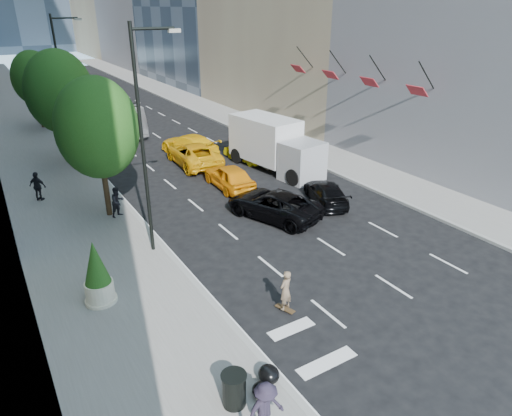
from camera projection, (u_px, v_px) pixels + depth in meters
ground at (314, 252)px, 21.60m from camera, size 160.00×160.00×0.00m
sidewalk_left at (26, 135)px, 40.63m from camera, size 6.00×120.00×0.15m
sidewalk_right at (216, 111)px, 49.69m from camera, size 4.00×120.00×0.15m
lamp_near at (145, 131)px, 19.32m from camera, size 2.13×0.22×10.00m
lamp_far at (63, 78)px, 33.33m from camera, size 2.13×0.22×10.00m
tree_near at (97, 128)px, 23.14m from camera, size 4.20×4.20×7.46m
tree_mid at (60, 92)px, 30.78m from camera, size 4.50×4.50×7.99m
tree_far at (34, 78)px, 41.19m from camera, size 3.90×3.90×6.92m
traffic_signal at (32, 72)px, 47.96m from camera, size 2.48×0.53×5.20m
facade_flags at (350, 75)px, 31.93m from camera, size 1.85×13.30×2.05m
skateboarder at (285, 293)px, 17.12m from camera, size 0.69×0.56×1.64m
black_sedan_lincoln at (274, 204)px, 24.84m from camera, size 4.28×5.98×1.51m
black_sedan_mercedes at (326, 193)px, 26.69m from camera, size 3.36×4.79×1.29m
taxi_a at (230, 177)px, 28.78m from camera, size 2.03×4.65×1.56m
taxi_b at (246, 152)px, 33.89m from camera, size 1.92×4.14×1.31m
taxi_c at (194, 154)px, 33.02m from camera, size 3.04×6.00×1.63m
taxi_d at (190, 145)px, 35.15m from camera, size 3.32×5.95×1.63m
city_bus at (96, 115)px, 40.95m from camera, size 6.15×11.76×3.20m
box_truck at (274, 145)px, 31.75m from camera, size 3.70×7.69×3.53m
pedestrian_a at (118, 202)px, 24.57m from camera, size 1.01×0.92×1.68m
pedestrian_b at (38, 186)px, 26.57m from camera, size 1.04×1.01×1.75m
pedestrian_c at (266, 410)px, 11.94m from camera, size 1.13×0.67×1.72m
trash_can at (234, 390)px, 13.00m from camera, size 0.69×0.69×1.03m
planter_shrub at (97, 274)px, 17.26m from camera, size 1.09×1.09×2.62m
garbage_bags at (266, 381)px, 13.67m from camera, size 1.11×1.07×0.55m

